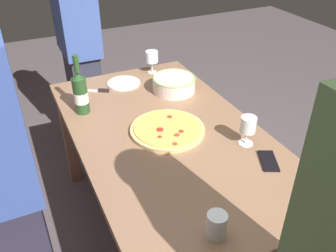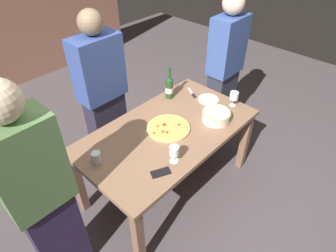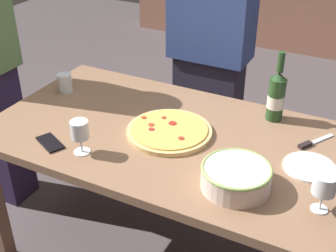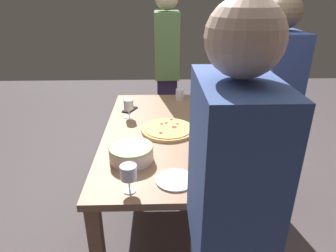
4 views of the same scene
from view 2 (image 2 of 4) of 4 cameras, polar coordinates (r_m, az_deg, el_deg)
name	(u,v)px [view 2 (image 2 of 4)]	position (r m, az deg, el deg)	size (l,w,h in m)	color
ground_plane	(168,184)	(3.02, 0.00, -11.65)	(8.00, 8.00, 0.00)	#51474B
dining_table	(168,137)	(2.55, 0.00, -2.26)	(1.60, 0.90, 0.75)	#8A6449
pizza	(168,128)	(2.49, 0.05, -0.33)	(0.38, 0.38, 0.03)	#E0B972
serving_bowl	(216,115)	(2.60, 9.63, 2.10)	(0.26, 0.26, 0.09)	silver
wine_bottle	(169,87)	(2.83, 0.25, 7.83)	(0.08, 0.08, 0.33)	#234520
wine_glass_near_pizza	(174,152)	(2.14, 1.26, -5.17)	(0.08, 0.08, 0.15)	white
wine_glass_by_bottle	(234,96)	(2.79, 13.13, 5.89)	(0.08, 0.08, 0.15)	white
cup_amber	(97,158)	(2.23, -14.15, -6.19)	(0.07, 0.07, 0.10)	white
side_plate	(208,99)	(2.89, 8.11, 5.31)	(0.21, 0.21, 0.01)	white
cell_phone	(161,173)	(2.12, -1.51, -9.34)	(0.07, 0.14, 0.01)	black
pizza_knife	(193,94)	(2.95, 4.96, 6.45)	(0.12, 0.18, 0.02)	silver
person_host	(41,197)	(1.99, -24.10, -12.89)	(0.38, 0.24, 1.71)	#2A1F3F
person_guest_left	(103,95)	(2.87, -12.98, 6.16)	(0.45, 0.24, 1.64)	#292536
person_guest_right	(224,70)	(3.27, 11.27, 11.06)	(0.40, 0.24, 1.66)	#2F2F3E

